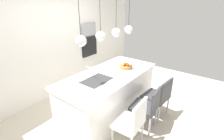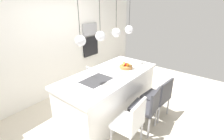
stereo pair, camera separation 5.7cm
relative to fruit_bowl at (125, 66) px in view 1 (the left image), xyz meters
The scene contains 15 objects.
floor 1.09m from the fruit_bowl, 168.83° to the left, with size 6.60×6.60×0.00m, color beige.
back_wall 1.83m from the fruit_bowl, 104.93° to the left, with size 6.00×0.10×2.60m, color silver.
kitchen_island 0.70m from the fruit_bowl, 168.83° to the left, with size 2.21×1.02×0.94m.
sink_basin 0.84m from the fruit_bowl, behind, with size 0.56×0.40×0.02m, color #2D2D30.
faucet 0.89m from the fruit_bowl, 159.96° to the left, with size 0.02×0.17×0.22m.
fruit_bowl is the anchor object (origin of this frame).
microwave 1.86m from the fruit_bowl, 70.31° to the left, with size 0.54×0.08×0.34m, color #9E9EA3.
oven 1.78m from the fruit_bowl, 70.31° to the left, with size 0.56×0.08×0.56m, color black.
chair_near 1.34m from the fruit_bowl, 141.93° to the right, with size 0.49×0.43×0.92m.
chair_middle 1.01m from the fruit_bowl, 119.42° to the right, with size 0.47×0.49×0.88m.
chair_far 0.93m from the fruit_bowl, 84.09° to the right, with size 0.51×0.52×0.87m.
pendant_light_left 1.37m from the fruit_bowl, behind, with size 0.17×0.17×0.77m.
pendant_light_center_left 1.02m from the fruit_bowl, behind, with size 0.17×0.17×0.77m.
pendant_light_center_right 0.79m from the fruit_bowl, 158.78° to the left, with size 0.17×0.17×0.77m.
pendant_light_right 0.78m from the fruit_bowl, 22.61° to the left, with size 0.17×0.17×0.77m.
Camera 1 is at (-2.40, -1.89, 2.29)m, focal length 26.70 mm.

